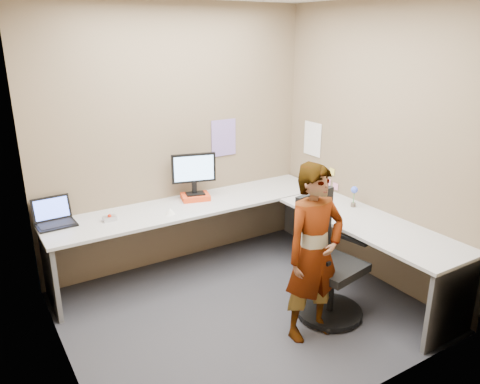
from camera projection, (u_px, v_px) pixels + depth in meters
ground at (244, 311)px, 4.24m from camera, size 3.00×3.00×0.00m
wall_back at (177, 139)px, 4.84m from camera, size 3.00×0.00×3.00m
wall_right at (374, 146)px, 4.55m from camera, size 0.00×2.70×2.70m
wall_left at (50, 201)px, 3.05m from camera, size 0.00×2.70×2.70m
desk at (260, 227)px, 4.57m from camera, size 2.98×2.58×0.73m
paper_ream at (195, 197)px, 4.91m from camera, size 0.33×0.28×0.06m
monitor at (194, 170)px, 4.83m from camera, size 0.45×0.18×0.43m
laptop at (54, 218)px, 4.27m from camera, size 0.35×0.29×0.24m
trackball_mouse at (110, 218)px, 4.35m from camera, size 0.12×0.08×0.07m
origami at (170, 211)px, 4.51m from camera, size 0.10×0.10×0.06m
stapler at (316, 196)px, 4.93m from camera, size 0.15×0.10×0.05m
flower at (354, 193)px, 4.66m from camera, size 0.07×0.07×0.22m
calendar_purple at (224, 138)px, 5.12m from camera, size 0.30×0.01×0.40m
calendar_white at (313, 139)px, 5.30m from camera, size 0.01×0.28×0.38m
sticky_note_a at (332, 172)px, 5.11m from camera, size 0.01×0.07×0.07m
sticky_note_b at (328, 182)px, 5.20m from camera, size 0.01×0.07×0.07m
sticky_note_c at (336, 186)px, 5.11m from camera, size 0.01×0.07×0.07m
sticky_note_d at (323, 171)px, 5.24m from camera, size 0.01×0.07×0.07m
office_chair at (326, 268)px, 4.08m from camera, size 0.60×0.58×1.09m
person at (314, 253)px, 3.70m from camera, size 0.54×0.36×1.47m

